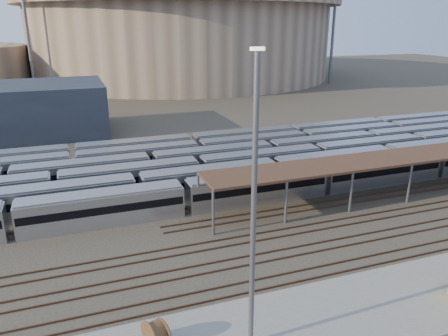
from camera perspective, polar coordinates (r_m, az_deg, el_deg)
ground at (r=48.98m, az=8.08°, el=-7.79°), size 420.00×420.00×0.00m
apron at (r=35.76m, az=12.35°, el=-18.94°), size 50.00×9.00×0.20m
subway_trains at (r=63.60m, az=-0.45°, el=0.47°), size 129.31×23.90×3.60m
inspection_shed at (r=62.84m, az=24.59°, el=1.54°), size 60.30×6.00×5.30m
empty_tracks at (r=45.12m, az=11.08°, el=-10.29°), size 170.00×9.62×0.18m
stadium at (r=184.42m, az=-5.66°, el=16.97°), size 124.00×124.00×32.50m
floodlight_0 at (r=148.73m, az=-24.41°, el=16.71°), size 4.00×1.00×38.40m
floodlight_2 at (r=165.81m, az=14.13°, el=17.79°), size 4.00×1.00×38.40m
floodlight_3 at (r=198.78m, az=-17.54°, el=17.57°), size 4.00×1.00×38.40m
cable_reel_west at (r=32.80m, az=-8.90°, el=-20.39°), size 1.67×2.10×1.85m
yard_light_pole at (r=27.64m, az=3.89°, el=-5.59°), size 0.80×0.36×20.10m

